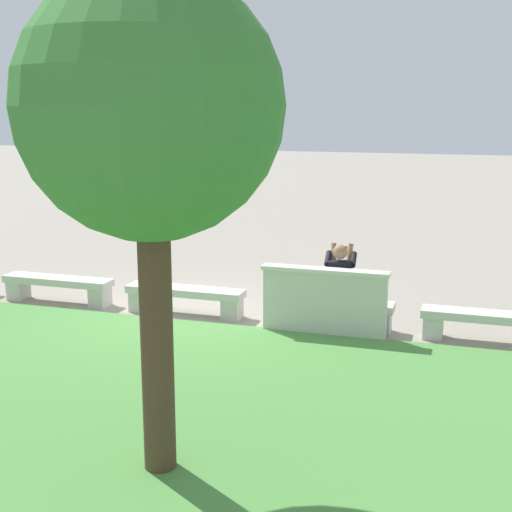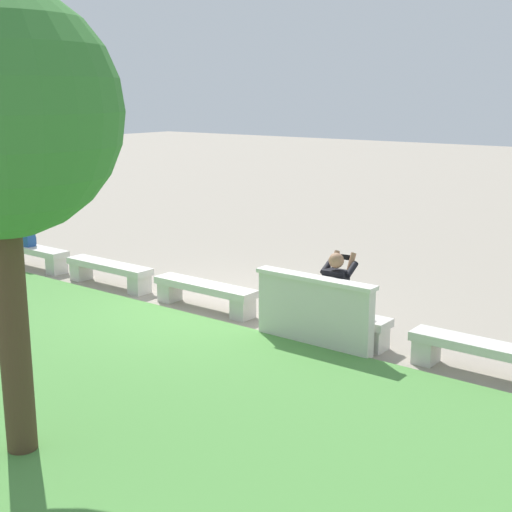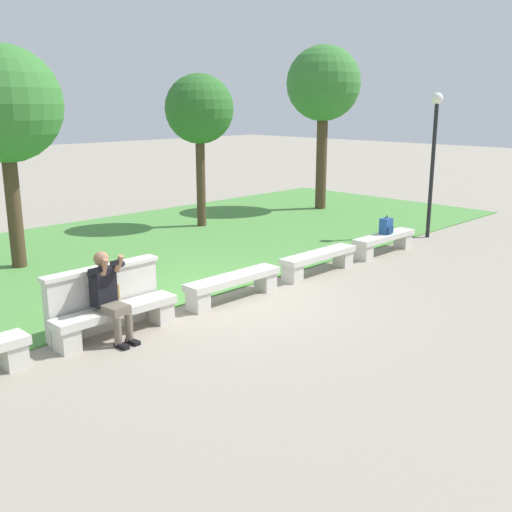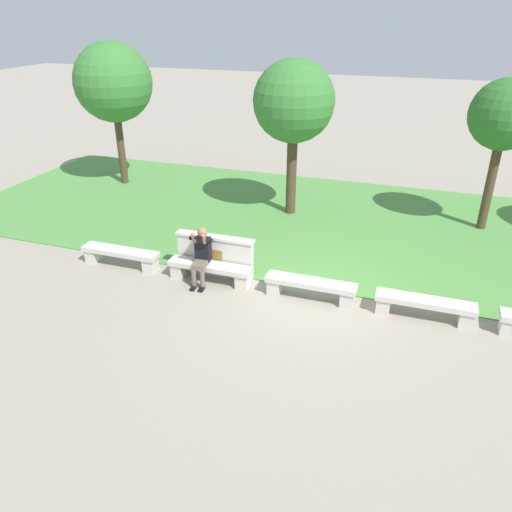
# 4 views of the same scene
# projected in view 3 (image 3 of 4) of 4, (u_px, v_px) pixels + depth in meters

# --- Properties ---
(ground_plane) EXTENTS (80.00, 80.00, 0.00)m
(ground_plane) POSITION_uv_depth(u_px,v_px,m) (234.00, 300.00, 10.60)
(ground_plane) COLOR gray
(grass_strip) EXTENTS (23.49, 8.00, 0.03)m
(grass_strip) POSITION_uv_depth(u_px,v_px,m) (102.00, 256.00, 13.60)
(grass_strip) COLOR #518E42
(grass_strip) RESTS_ON ground
(bench_near) EXTENTS (1.98, 0.40, 0.45)m
(bench_near) POSITION_uv_depth(u_px,v_px,m) (116.00, 316.00, 8.90)
(bench_near) COLOR beige
(bench_near) RESTS_ON ground
(bench_mid) EXTENTS (1.98, 0.40, 0.45)m
(bench_mid) POSITION_uv_depth(u_px,v_px,m) (233.00, 283.00, 10.53)
(bench_mid) COLOR beige
(bench_mid) RESTS_ON ground
(bench_far) EXTENTS (1.98, 0.40, 0.45)m
(bench_far) POSITION_uv_depth(u_px,v_px,m) (319.00, 259.00, 12.16)
(bench_far) COLOR beige
(bench_far) RESTS_ON ground
(bench_end) EXTENTS (1.98, 0.40, 0.45)m
(bench_end) POSITION_uv_depth(u_px,v_px,m) (384.00, 241.00, 13.79)
(bench_end) COLOR beige
(bench_end) RESTS_ON ground
(backrest_wall_with_plaque) EXTENTS (1.90, 0.24, 1.01)m
(backrest_wall_with_plaque) POSITION_uv_depth(u_px,v_px,m) (103.00, 298.00, 9.08)
(backrest_wall_with_plaque) COLOR beige
(backrest_wall_with_plaque) RESTS_ON ground
(person_photographer) EXTENTS (0.50, 0.75, 1.32)m
(person_photographer) POSITION_uv_depth(u_px,v_px,m) (108.00, 292.00, 8.63)
(person_photographer) COLOR black
(person_photographer) RESTS_ON ground
(backpack) EXTENTS (0.28, 0.24, 0.43)m
(backpack) POSITION_uv_depth(u_px,v_px,m) (386.00, 226.00, 13.77)
(backpack) COLOR #234C8C
(backpack) RESTS_ON bench_end
(tree_behind_wall) EXTENTS (1.86, 1.86, 4.15)m
(tree_behind_wall) POSITION_uv_depth(u_px,v_px,m) (199.00, 111.00, 16.06)
(tree_behind_wall) COLOR #4C3826
(tree_behind_wall) RESTS_ON ground
(tree_left_background) EXTENTS (2.32, 2.32, 4.52)m
(tree_left_background) POSITION_uv_depth(u_px,v_px,m) (4.00, 106.00, 11.82)
(tree_left_background) COLOR #4C3826
(tree_left_background) RESTS_ON ground
(tree_right_background) EXTENTS (2.32, 2.32, 5.13)m
(tree_right_background) POSITION_uv_depth(u_px,v_px,m) (323.00, 86.00, 18.63)
(tree_right_background) COLOR #4C3826
(tree_right_background) RESTS_ON ground
(lamp_post) EXTENTS (0.28, 0.28, 3.63)m
(lamp_post) POSITION_uv_depth(u_px,v_px,m) (434.00, 144.00, 14.94)
(lamp_post) COLOR black
(lamp_post) RESTS_ON ground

